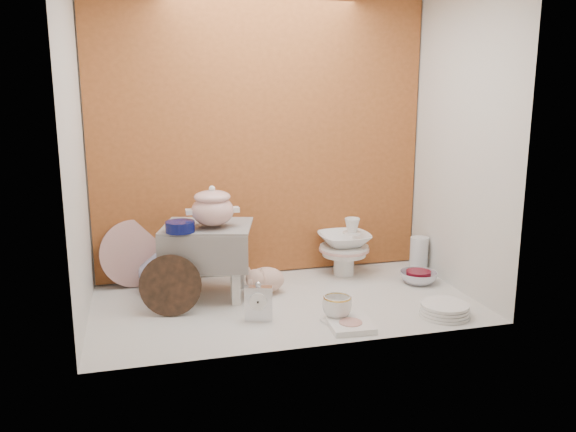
{
  "coord_description": "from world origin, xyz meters",
  "views": [
    {
      "loc": [
        -0.66,
        -2.54,
        1.0
      ],
      "look_at": [
        0.02,
        0.02,
        0.42
      ],
      "focal_mm": 36.16,
      "sensor_mm": 36.0,
      "label": 1
    }
  ],
  "objects_px": {
    "step_stool": "(208,261)",
    "gold_rim_teacup": "(337,307)",
    "porcelain_tower": "(344,247)",
    "blue_white_vase": "(164,266)",
    "floral_platter": "(134,253)",
    "plush_pig": "(265,280)",
    "crystal_bowl": "(418,277)",
    "mantel_clock": "(258,301)",
    "soup_tureen": "(212,206)",
    "dinner_plate_stack": "(444,309)"
  },
  "relations": [
    {
      "from": "floral_platter",
      "to": "plush_pig",
      "type": "height_order",
      "value": "floral_platter"
    },
    {
      "from": "floral_platter",
      "to": "blue_white_vase",
      "type": "bearing_deg",
      "value": -41.57
    },
    {
      "from": "floral_platter",
      "to": "dinner_plate_stack",
      "type": "height_order",
      "value": "floral_platter"
    },
    {
      "from": "plush_pig",
      "to": "porcelain_tower",
      "type": "height_order",
      "value": "porcelain_tower"
    },
    {
      "from": "blue_white_vase",
      "to": "plush_pig",
      "type": "distance_m",
      "value": 0.52
    },
    {
      "from": "soup_tureen",
      "to": "plush_pig",
      "type": "bearing_deg",
      "value": 2.92
    },
    {
      "from": "mantel_clock",
      "to": "plush_pig",
      "type": "xyz_separation_m",
      "value": [
        0.11,
        0.33,
        -0.02
      ]
    },
    {
      "from": "mantel_clock",
      "to": "gold_rim_teacup",
      "type": "relative_size",
      "value": 1.36
    },
    {
      "from": "floral_platter",
      "to": "dinner_plate_stack",
      "type": "relative_size",
      "value": 1.54
    },
    {
      "from": "crystal_bowl",
      "to": "porcelain_tower",
      "type": "distance_m",
      "value": 0.43
    },
    {
      "from": "plush_pig",
      "to": "crystal_bowl",
      "type": "distance_m",
      "value": 0.82
    },
    {
      "from": "plush_pig",
      "to": "crystal_bowl",
      "type": "relative_size",
      "value": 1.25
    },
    {
      "from": "mantel_clock",
      "to": "porcelain_tower",
      "type": "relative_size",
      "value": 0.55
    },
    {
      "from": "gold_rim_teacup",
      "to": "crystal_bowl",
      "type": "xyz_separation_m",
      "value": [
        0.58,
        0.36,
        -0.03
      ]
    },
    {
      "from": "mantel_clock",
      "to": "gold_rim_teacup",
      "type": "xyz_separation_m",
      "value": [
        0.34,
        -0.09,
        -0.03
      ]
    },
    {
      "from": "step_stool",
      "to": "plush_pig",
      "type": "xyz_separation_m",
      "value": [
        0.28,
        -0.04,
        -0.11
      ]
    },
    {
      "from": "mantel_clock",
      "to": "crystal_bowl",
      "type": "height_order",
      "value": "mantel_clock"
    },
    {
      "from": "porcelain_tower",
      "to": "step_stool",
      "type": "bearing_deg",
      "value": -169.2
    },
    {
      "from": "porcelain_tower",
      "to": "floral_platter",
      "type": "bearing_deg",
      "value": 174.27
    },
    {
      "from": "step_stool",
      "to": "floral_platter",
      "type": "height_order",
      "value": "step_stool"
    },
    {
      "from": "step_stool",
      "to": "soup_tureen",
      "type": "distance_m",
      "value": 0.29
    },
    {
      "from": "gold_rim_teacup",
      "to": "plush_pig",
      "type": "bearing_deg",
      "value": 118.98
    },
    {
      "from": "soup_tureen",
      "to": "floral_platter",
      "type": "distance_m",
      "value": 0.56
    },
    {
      "from": "soup_tureen",
      "to": "crystal_bowl",
      "type": "height_order",
      "value": "soup_tureen"
    },
    {
      "from": "step_stool",
      "to": "gold_rim_teacup",
      "type": "relative_size",
      "value": 3.22
    },
    {
      "from": "blue_white_vase",
      "to": "porcelain_tower",
      "type": "xyz_separation_m",
      "value": [
        0.97,
        0.01,
        0.03
      ]
    },
    {
      "from": "blue_white_vase",
      "to": "plush_pig",
      "type": "bearing_deg",
      "value": -19.36
    },
    {
      "from": "blue_white_vase",
      "to": "step_stool",
      "type": "bearing_deg",
      "value": -31.81
    },
    {
      "from": "floral_platter",
      "to": "plush_pig",
      "type": "bearing_deg",
      "value": -25.3
    },
    {
      "from": "mantel_clock",
      "to": "blue_white_vase",
      "type": "bearing_deg",
      "value": 143.66
    },
    {
      "from": "plush_pig",
      "to": "gold_rim_teacup",
      "type": "xyz_separation_m",
      "value": [
        0.23,
        -0.42,
        -0.01
      ]
    },
    {
      "from": "floral_platter",
      "to": "porcelain_tower",
      "type": "relative_size",
      "value": 1.09
    },
    {
      "from": "soup_tureen",
      "to": "gold_rim_teacup",
      "type": "distance_m",
      "value": 0.75
    },
    {
      "from": "plush_pig",
      "to": "step_stool",
      "type": "bearing_deg",
      "value": 149.61
    },
    {
      "from": "soup_tureen",
      "to": "crystal_bowl",
      "type": "bearing_deg",
      "value": -2.04
    },
    {
      "from": "step_stool",
      "to": "plush_pig",
      "type": "relative_size",
      "value": 1.71
    },
    {
      "from": "dinner_plate_stack",
      "to": "porcelain_tower",
      "type": "relative_size",
      "value": 0.71
    },
    {
      "from": "dinner_plate_stack",
      "to": "soup_tureen",
      "type": "bearing_deg",
      "value": 153.7
    },
    {
      "from": "soup_tureen",
      "to": "mantel_clock",
      "type": "height_order",
      "value": "soup_tureen"
    },
    {
      "from": "mantel_clock",
      "to": "crystal_bowl",
      "type": "bearing_deg",
      "value": 33.35
    },
    {
      "from": "dinner_plate_stack",
      "to": "mantel_clock",
      "type": "bearing_deg",
      "value": 168.8
    },
    {
      "from": "blue_white_vase",
      "to": "dinner_plate_stack",
      "type": "xyz_separation_m",
      "value": [
        1.2,
        -0.66,
        -0.1
      ]
    },
    {
      "from": "floral_platter",
      "to": "crystal_bowl",
      "type": "distance_m",
      "value": 1.49
    },
    {
      "from": "gold_rim_teacup",
      "to": "porcelain_tower",
      "type": "relative_size",
      "value": 0.41
    },
    {
      "from": "dinner_plate_stack",
      "to": "porcelain_tower",
      "type": "xyz_separation_m",
      "value": [
        -0.23,
        0.68,
        0.13
      ]
    },
    {
      "from": "porcelain_tower",
      "to": "blue_white_vase",
      "type": "bearing_deg",
      "value": -179.14
    },
    {
      "from": "plush_pig",
      "to": "dinner_plate_stack",
      "type": "relative_size",
      "value": 1.08
    },
    {
      "from": "porcelain_tower",
      "to": "soup_tureen",
      "type": "bearing_deg",
      "value": -164.97
    },
    {
      "from": "step_stool",
      "to": "mantel_clock",
      "type": "distance_m",
      "value": 0.42
    },
    {
      "from": "step_stool",
      "to": "mantel_clock",
      "type": "relative_size",
      "value": 2.36
    }
  ]
}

